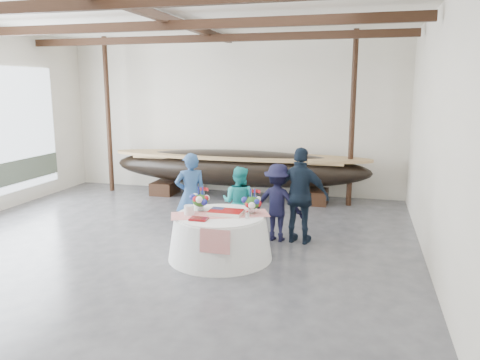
# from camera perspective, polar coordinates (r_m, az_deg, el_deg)

# --- Properties ---
(floor) EXTENTS (10.00, 12.00, 0.01)m
(floor) POSITION_cam_1_polar(r_m,az_deg,el_deg) (8.78, -12.13, -9.53)
(floor) COLOR #3D3D42
(floor) RESTS_ON ground
(wall_back) EXTENTS (10.00, 0.02, 4.50)m
(wall_back) POSITION_cam_1_polar(r_m,az_deg,el_deg) (13.84, -1.12, 7.81)
(wall_back) COLOR silver
(wall_back) RESTS_ON ground
(wall_right) EXTENTS (0.02, 12.00, 4.50)m
(wall_right) POSITION_cam_1_polar(r_m,az_deg,el_deg) (7.42, 24.01, 3.89)
(wall_right) COLOR silver
(wall_right) RESTS_ON ground
(pavilion_structure) EXTENTS (9.80, 11.76, 4.50)m
(pavilion_structure) POSITION_cam_1_polar(r_m,az_deg,el_deg) (9.04, -10.63, 16.94)
(pavilion_structure) COLOR black
(pavilion_structure) RESTS_ON ground
(longboat_display) EXTENTS (7.32, 1.46, 1.37)m
(longboat_display) POSITION_cam_1_polar(r_m,az_deg,el_deg) (13.02, -0.38, 1.51)
(longboat_display) COLOR black
(longboat_display) RESTS_ON ground
(banquet_table) EXTENTS (1.90, 1.90, 0.81)m
(banquet_table) POSITION_cam_1_polar(r_m,az_deg,el_deg) (8.60, -2.43, -6.86)
(banquet_table) COLOR silver
(banquet_table) RESTS_ON ground
(tabletop_items) EXTENTS (1.83, 1.19, 0.40)m
(tabletop_items) POSITION_cam_1_polar(r_m,az_deg,el_deg) (8.56, -2.22, -3.06)
(tabletop_items) COLOR red
(tabletop_items) RESTS_ON banquet_table
(guest_woman_blue) EXTENTS (0.77, 0.68, 1.77)m
(guest_woman_blue) POSITION_cam_1_polar(r_m,az_deg,el_deg) (9.72, -6.02, -1.85)
(guest_woman_blue) COLOR navy
(guest_woman_blue) RESTS_ON ground
(guest_woman_teal) EXTENTS (0.79, 0.65, 1.50)m
(guest_woman_teal) POSITION_cam_1_polar(r_m,az_deg,el_deg) (9.62, -0.13, -2.75)
(guest_woman_teal) COLOR #20A9AA
(guest_woman_teal) RESTS_ON ground
(guest_man_left) EXTENTS (1.08, 0.70, 1.58)m
(guest_man_left) POSITION_cam_1_polar(r_m,az_deg,el_deg) (9.49, 4.63, -2.75)
(guest_man_left) COLOR black
(guest_man_left) RESTS_ON ground
(guest_man_right) EXTENTS (1.19, 0.65, 1.93)m
(guest_man_right) POSITION_cam_1_polar(r_m,az_deg,el_deg) (9.34, 7.42, -1.92)
(guest_man_right) COLOR black
(guest_man_right) RESTS_ON ground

